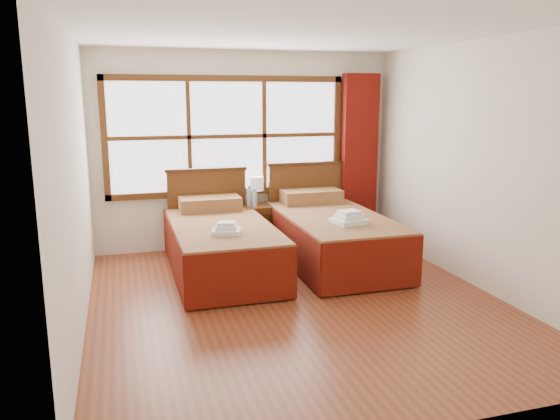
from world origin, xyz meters
name	(u,v)px	position (x,y,z in m)	size (l,w,h in m)	color
floor	(297,302)	(0.00, 0.00, 0.00)	(4.50, 4.50, 0.00)	brown
ceiling	(299,31)	(0.00, 0.00, 2.60)	(4.50, 4.50, 0.00)	white
wall_back	(245,151)	(0.00, 2.25, 1.30)	(4.00, 4.00, 0.00)	silver
wall_left	(75,183)	(-2.00, 0.00, 1.30)	(4.50, 4.50, 0.00)	silver
wall_right	(478,166)	(2.00, 0.00, 1.30)	(4.50, 4.50, 0.00)	silver
window	(227,136)	(-0.25, 2.21, 1.50)	(3.16, 0.06, 1.56)	white
curtain	(359,158)	(1.60, 2.11, 1.17)	(0.50, 0.16, 2.30)	maroon
bed_left	(220,243)	(-0.55, 1.20, 0.33)	(1.13, 2.19, 1.10)	#3B200C
bed_right	(330,234)	(0.82, 1.20, 0.34)	(1.16, 2.25, 1.13)	#3B200C
nightstand	(259,227)	(0.12, 1.99, 0.30)	(0.45, 0.44, 0.60)	#502B11
towels_left	(226,229)	(-0.58, 0.66, 0.64)	(0.36, 0.33, 0.12)	white
towels_right	(349,218)	(0.83, 0.65, 0.66)	(0.41, 0.37, 0.15)	white
lamp	(256,184)	(0.12, 2.12, 0.86)	(0.19, 0.19, 0.37)	gold
bottle_near	(249,197)	(-0.02, 1.98, 0.72)	(0.07, 0.07, 0.27)	#A3BCD2
bottle_far	(254,199)	(0.05, 1.94, 0.70)	(0.06, 0.06, 0.23)	#A3BCD2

